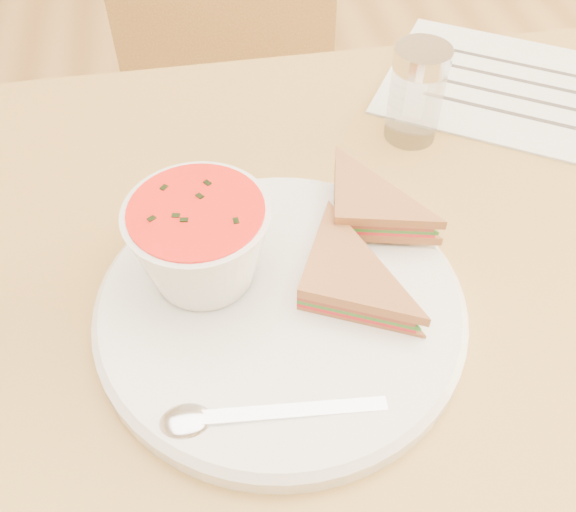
{
  "coord_description": "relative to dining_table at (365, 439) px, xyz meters",
  "views": [
    {
      "loc": [
        -0.17,
        -0.36,
        1.19
      ],
      "look_at": [
        -0.11,
        -0.02,
        0.8
      ],
      "focal_mm": 40.0,
      "sensor_mm": 36.0,
      "label": 1
    }
  ],
  "objects": [
    {
      "name": "plate",
      "position": [
        -0.12,
        -0.04,
        0.38
      ],
      "size": [
        0.36,
        0.36,
        0.02
      ],
      "primitive_type": null,
      "rotation": [
        0.0,
        0.0,
        -0.2
      ],
      "color": "white",
      "rests_on": "dining_table"
    },
    {
      "name": "sandwich_half_b",
      "position": [
        -0.06,
        0.01,
        0.42
      ],
      "size": [
        0.11,
        0.11,
        0.03
      ],
      "primitive_type": null,
      "rotation": [
        0.0,
        0.0,
        -0.24
      ],
      "color": "#A96F3B",
      "rests_on": "plate"
    },
    {
      "name": "condiment_shaker",
      "position": [
        0.06,
        0.17,
        0.43
      ],
      "size": [
        0.07,
        0.07,
        0.1
      ],
      "primitive_type": null,
      "rotation": [
        0.0,
        0.0,
        0.23
      ],
      "color": "silver",
      "rests_on": "dining_table"
    },
    {
      "name": "sandwich_half_a",
      "position": [
        -0.11,
        -0.06,
        0.41
      ],
      "size": [
        0.14,
        0.14,
        0.03
      ],
      "primitive_type": null,
      "rotation": [
        0.0,
        0.0,
        -0.45
      ],
      "color": "#A96F3B",
      "rests_on": "plate"
    },
    {
      "name": "paper_menu",
      "position": [
        0.21,
        0.23,
        0.38
      ],
      "size": [
        0.38,
        0.36,
        0.0
      ],
      "primitive_type": null,
      "rotation": [
        0.0,
        0.0,
        -0.57
      ],
      "color": "white",
      "rests_on": "dining_table"
    },
    {
      "name": "soup_bowl",
      "position": [
        -0.18,
        -0.01,
        0.43
      ],
      "size": [
        0.13,
        0.13,
        0.08
      ],
      "primitive_type": null,
      "rotation": [
        0.0,
        0.0,
        0.17
      ],
      "color": "white",
      "rests_on": "plate"
    },
    {
      "name": "dining_table",
      "position": [
        0.0,
        0.0,
        0.0
      ],
      "size": [
        1.0,
        0.7,
        0.75
      ],
      "primitive_type": null,
      "color": "brown",
      "rests_on": "floor"
    },
    {
      "name": "spoon",
      "position": [
        -0.15,
        -0.14,
        0.4
      ],
      "size": [
        0.19,
        0.05,
        0.01
      ],
      "primitive_type": null,
      "rotation": [
        0.0,
        0.0,
        -0.08
      ],
      "color": "silver",
      "rests_on": "plate"
    },
    {
      "name": "chair_far",
      "position": [
        -0.08,
        0.59,
        0.1
      ],
      "size": [
        0.44,
        0.44,
        0.96
      ],
      "primitive_type": null,
      "rotation": [
        0.0,
        0.0,
        3.19
      ],
      "color": "brown",
      "rests_on": "floor"
    }
  ]
}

